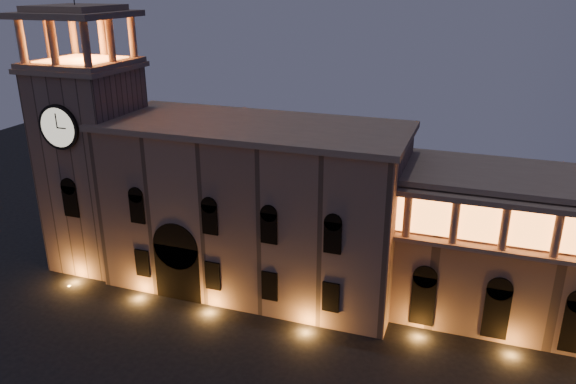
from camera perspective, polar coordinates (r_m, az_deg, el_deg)
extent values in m
cube|color=#876958|center=(58.20, -3.45, -1.75)|extent=(30.00, 12.00, 17.00)
cube|color=gray|center=(55.44, -3.65, 6.69)|extent=(30.80, 12.80, 0.60)
cube|color=black|center=(58.69, -10.86, -7.85)|extent=(5.00, 1.40, 6.00)
cylinder|color=black|center=(57.34, -11.06, -5.21)|extent=(5.00, 1.40, 5.00)
cube|color=orange|center=(58.63, -10.94, -8.11)|extent=(4.20, 0.20, 5.00)
cube|color=#876958|center=(65.63, -18.95, 2.09)|extent=(9.00, 9.00, 22.00)
cube|color=gray|center=(63.17, -20.14, 11.80)|extent=(9.80, 9.80, 0.50)
cylinder|color=black|center=(60.62, -22.27, 6.11)|extent=(4.60, 0.35, 4.60)
cylinder|color=beige|center=(60.52, -22.36, 6.07)|extent=(4.00, 0.12, 4.00)
cube|color=gray|center=(63.11, -20.20, 12.25)|extent=(9.40, 9.40, 0.50)
cube|color=orange|center=(63.07, -20.23, 12.52)|extent=(6.80, 6.80, 0.15)
cylinder|color=gray|center=(62.54, -25.47, 13.65)|extent=(0.76, 0.76, 4.20)
cylinder|color=gray|center=(59.97, -22.78, 13.81)|extent=(0.76, 0.76, 4.20)
cylinder|color=gray|center=(57.53, -19.86, 13.96)|extent=(0.76, 0.76, 4.20)
cylinder|color=gray|center=(68.18, -20.99, 14.70)|extent=(0.76, 0.76, 4.20)
cylinder|color=gray|center=(65.83, -18.35, 14.83)|extent=(0.76, 0.76, 4.20)
cylinder|color=gray|center=(63.62, -15.52, 14.95)|extent=(0.76, 0.76, 4.20)
cylinder|color=gray|center=(65.32, -23.14, 14.21)|extent=(0.76, 0.76, 4.20)
cylinder|color=gray|center=(60.53, -17.59, 14.49)|extent=(0.76, 0.76, 4.20)
cube|color=gray|center=(62.69, -20.75, 16.53)|extent=(9.80, 9.80, 0.60)
cube|color=gray|center=(62.66, -20.82, 17.07)|extent=(7.50, 7.50, 0.60)
cylinder|color=gray|center=(50.10, 12.03, -2.29)|extent=(0.70, 0.70, 4.00)
cylinder|color=gray|center=(49.85, 16.58, -2.84)|extent=(0.70, 0.70, 4.00)
cylinder|color=gray|center=(49.92, 21.15, -3.38)|extent=(0.70, 0.70, 4.00)
cylinder|color=gray|center=(50.32, 25.68, -3.89)|extent=(0.70, 0.70, 4.00)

